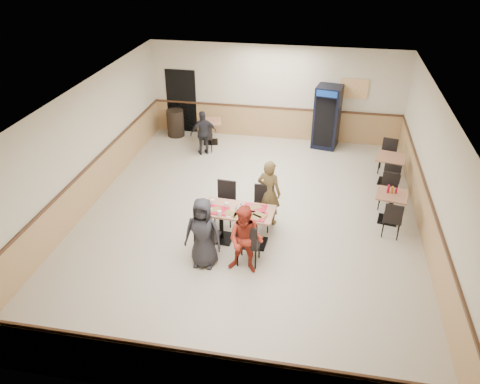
% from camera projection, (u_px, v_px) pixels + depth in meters
% --- Properties ---
extents(ground, '(10.00, 10.00, 0.00)m').
position_uv_depth(ground, '(248.00, 219.00, 11.25)').
color(ground, beige).
rests_on(ground, ground).
extents(room_shell, '(10.00, 10.00, 10.00)m').
position_uv_depth(room_shell, '(328.00, 158.00, 12.84)').
color(room_shell, silver).
rests_on(room_shell, ground).
extents(main_table, '(1.58, 0.86, 0.83)m').
position_uv_depth(main_table, '(238.00, 221.00, 10.19)').
color(main_table, black).
rests_on(main_table, ground).
extents(main_chairs, '(1.47, 1.88, 1.05)m').
position_uv_depth(main_chairs, '(236.00, 221.00, 10.22)').
color(main_chairs, black).
rests_on(main_chairs, ground).
extents(diner_woman_left, '(0.77, 0.50, 1.55)m').
position_uv_depth(diner_woman_left, '(203.00, 233.00, 9.40)').
color(diner_woman_left, '#222227').
rests_on(diner_woman_left, ground).
extents(diner_woman_right, '(0.78, 0.63, 1.51)m').
position_uv_depth(diner_woman_right, '(246.00, 240.00, 9.23)').
color(diner_woman_right, maroon).
rests_on(diner_woman_right, ground).
extents(diner_man_opposite, '(0.67, 0.54, 1.60)m').
position_uv_depth(diner_man_opposite, '(269.00, 192.00, 10.75)').
color(diner_man_opposite, brown).
rests_on(diner_man_opposite, ground).
extents(lone_diner, '(0.87, 0.68, 1.37)m').
position_uv_depth(lone_diner, '(203.00, 133.00, 14.06)').
color(lone_diner, '#222227').
rests_on(lone_diner, ground).
extents(tabletop_clutter, '(1.36, 0.69, 0.12)m').
position_uv_depth(tabletop_clutter, '(238.00, 211.00, 9.98)').
color(tabletop_clutter, red).
rests_on(tabletop_clutter, main_table).
extents(side_table_near, '(0.80, 0.80, 0.74)m').
position_uv_depth(side_table_near, '(391.00, 203.00, 10.94)').
color(side_table_near, black).
rests_on(side_table_near, ground).
extents(side_table_near_chair_south, '(0.50, 0.50, 0.93)m').
position_uv_depth(side_table_near_chair_south, '(393.00, 218.00, 10.45)').
color(side_table_near_chair_south, black).
rests_on(side_table_near_chair_south, ground).
extents(side_table_near_chair_north, '(0.50, 0.50, 0.93)m').
position_uv_depth(side_table_near_chair_north, '(388.00, 192.00, 11.45)').
color(side_table_near_chair_north, black).
rests_on(side_table_near_chair_north, ground).
extents(side_table_far, '(0.87, 0.87, 0.78)m').
position_uv_depth(side_table_far, '(390.00, 166.00, 12.55)').
color(side_table_far, black).
rests_on(side_table_far, ground).
extents(side_table_far_chair_south, '(0.55, 0.55, 0.99)m').
position_uv_depth(side_table_far_chair_south, '(392.00, 177.00, 12.03)').
color(side_table_far_chair_south, black).
rests_on(side_table_far_chair_south, ground).
extents(side_table_far_chair_north, '(0.55, 0.55, 0.99)m').
position_uv_depth(side_table_far_chair_north, '(388.00, 157.00, 13.09)').
color(side_table_far_chair_north, black).
rests_on(side_table_far_chair_north, ground).
extents(condiment_caddy, '(0.23, 0.06, 0.20)m').
position_uv_depth(condiment_caddy, '(391.00, 190.00, 10.82)').
color(condiment_caddy, '#A10B22').
rests_on(condiment_caddy, side_table_near).
extents(back_table, '(0.85, 0.85, 0.75)m').
position_uv_depth(back_table, '(210.00, 128.00, 14.87)').
color(back_table, black).
rests_on(back_table, ground).
extents(back_table_chair_lone, '(0.53, 0.53, 0.95)m').
position_uv_depth(back_table_chair_lone, '(206.00, 136.00, 14.38)').
color(back_table_chair_lone, black).
rests_on(back_table_chair_lone, ground).
extents(pepsi_cooler, '(0.86, 0.86, 1.95)m').
position_uv_depth(pepsi_cooler, '(327.00, 117.00, 14.40)').
color(pepsi_cooler, black).
rests_on(pepsi_cooler, ground).
extents(trash_bin, '(0.56, 0.56, 0.88)m').
position_uv_depth(trash_bin, '(176.00, 123.00, 15.40)').
color(trash_bin, black).
rests_on(trash_bin, ground).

